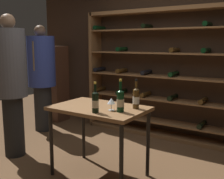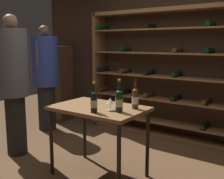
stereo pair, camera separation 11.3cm
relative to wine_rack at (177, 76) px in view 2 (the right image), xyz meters
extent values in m
plane|color=brown|center=(-0.19, -1.68, -1.04)|extent=(9.78, 9.78, 0.00)
cube|color=#3D2B1E|center=(-0.19, 0.21, 0.36)|extent=(5.62, 0.10, 2.80)
cube|color=brown|center=(-1.58, 0.00, 0.01)|extent=(0.06, 0.32, 2.11)
cube|color=brown|center=(-0.01, 0.00, 1.04)|extent=(3.13, 0.32, 0.06)
cube|color=brown|center=(-0.01, 0.00, -1.01)|extent=(3.13, 0.32, 0.06)
cube|color=brown|center=(-0.01, 0.00, -0.79)|extent=(3.05, 0.32, 0.02)
cylinder|color=black|center=(-1.48, 0.00, -0.73)|extent=(0.08, 0.30, 0.08)
cylinder|color=black|center=(-0.99, 0.00, -0.73)|extent=(0.08, 0.30, 0.08)
cylinder|color=black|center=(0.47, 0.00, -0.73)|extent=(0.08, 0.30, 0.08)
cube|color=brown|center=(-0.01, 0.00, -0.40)|extent=(3.05, 0.32, 0.02)
cylinder|color=#4C3314|center=(-1.48, 0.00, -0.35)|extent=(0.08, 0.30, 0.08)
cylinder|color=black|center=(-0.99, 0.00, -0.35)|extent=(0.08, 0.30, 0.08)
cylinder|color=#4C3314|center=(-0.50, 0.00, -0.35)|extent=(0.08, 0.30, 0.08)
cylinder|color=black|center=(-0.01, 0.00, -0.35)|extent=(0.08, 0.30, 0.08)
cylinder|color=#4C3314|center=(0.47, 0.00, -0.35)|extent=(0.08, 0.30, 0.08)
cube|color=brown|center=(-0.01, 0.00, -0.02)|extent=(3.05, 0.32, 0.02)
cylinder|color=black|center=(-1.48, 0.00, 0.03)|extent=(0.08, 0.30, 0.08)
cylinder|color=#4C3314|center=(-0.99, 0.00, 0.03)|extent=(0.08, 0.30, 0.08)
cylinder|color=black|center=(-0.50, 0.00, 0.03)|extent=(0.08, 0.30, 0.08)
cylinder|color=black|center=(-0.01, 0.00, 0.03)|extent=(0.08, 0.30, 0.08)
cube|color=brown|center=(-0.01, 0.00, 0.36)|extent=(3.05, 0.32, 0.02)
cylinder|color=black|center=(-0.99, 0.00, 0.41)|extent=(0.08, 0.30, 0.08)
cylinder|color=#4C3314|center=(-0.01, 0.00, 0.41)|extent=(0.08, 0.30, 0.08)
cylinder|color=black|center=(0.47, 0.00, 0.41)|extent=(0.08, 0.30, 0.08)
cube|color=brown|center=(-0.01, 0.00, 0.74)|extent=(3.05, 0.32, 0.02)
cylinder|color=black|center=(-1.48, 0.00, 0.79)|extent=(0.08, 0.30, 0.08)
cylinder|color=black|center=(-0.50, 0.00, 0.79)|extent=(0.08, 0.30, 0.08)
cylinder|color=black|center=(0.47, 0.00, 0.79)|extent=(0.08, 0.30, 0.08)
cube|color=brown|center=(-0.24, -1.72, -0.22)|extent=(1.07, 0.70, 0.04)
cylinder|color=black|center=(-0.73, -2.02, -0.64)|extent=(0.04, 0.04, 0.80)
cylinder|color=black|center=(0.24, -2.02, -0.64)|extent=(0.04, 0.04, 0.80)
cylinder|color=black|center=(-0.73, -1.42, -0.64)|extent=(0.04, 0.04, 0.80)
cylinder|color=black|center=(0.24, -1.42, -0.64)|extent=(0.04, 0.04, 0.80)
cylinder|color=black|center=(-1.60, -1.88, -0.62)|extent=(0.27, 0.27, 0.84)
cylinder|color=#4C4C51|center=(-1.60, -1.88, 0.25)|extent=(0.42, 0.42, 0.91)
sphere|color=brown|center=(-1.60, -1.88, 0.80)|extent=(0.20, 0.20, 0.20)
cylinder|color=black|center=(-2.13, -0.84, -0.64)|extent=(0.31, 0.31, 0.81)
cylinder|color=#2D3D8C|center=(-2.13, -0.84, 0.20)|extent=(0.48, 0.48, 0.87)
sphere|color=brown|center=(-2.13, -0.84, 0.73)|extent=(0.20, 0.20, 0.20)
cube|color=olive|center=(-2.06, -1.08, 0.31)|extent=(0.05, 0.02, 0.49)
cube|color=#4C2D1E|center=(-2.44, -0.21, -0.29)|extent=(0.44, 0.36, 1.50)
cylinder|color=black|center=(-0.12, -1.96, -0.10)|extent=(0.07, 0.07, 0.21)
cone|color=black|center=(-0.12, -1.96, 0.02)|extent=(0.07, 0.07, 0.03)
cylinder|color=black|center=(-0.12, -1.96, 0.06)|extent=(0.03, 0.03, 0.07)
cylinder|color=#B7932D|center=(-0.12, -1.96, 0.11)|extent=(0.03, 0.03, 0.02)
cylinder|color=#C6B28C|center=(-0.12, -1.96, -0.11)|extent=(0.07, 0.07, 0.08)
cylinder|color=#4C3314|center=(0.15, -1.56, -0.10)|extent=(0.07, 0.07, 0.21)
cone|color=#4C3314|center=(0.15, -1.56, 0.02)|extent=(0.07, 0.07, 0.03)
cylinder|color=#4C3314|center=(0.15, -1.56, 0.07)|extent=(0.03, 0.03, 0.08)
cylinder|color=black|center=(0.15, -1.56, 0.12)|extent=(0.03, 0.03, 0.02)
cylinder|color=silver|center=(0.15, -1.56, -0.11)|extent=(0.07, 0.07, 0.08)
cylinder|color=black|center=(0.08, -1.79, -0.09)|extent=(0.08, 0.08, 0.22)
cone|color=black|center=(0.08, -1.79, 0.03)|extent=(0.08, 0.08, 0.03)
cylinder|color=black|center=(0.08, -1.79, 0.08)|extent=(0.03, 0.03, 0.09)
cylinder|color=#B7932D|center=(0.08, -1.79, 0.14)|extent=(0.03, 0.03, 0.02)
cylinder|color=#C6B28C|center=(0.08, -1.79, -0.10)|extent=(0.08, 0.08, 0.08)
cylinder|color=silver|center=(-0.04, -1.78, -0.20)|extent=(0.07, 0.07, 0.00)
cylinder|color=silver|center=(-0.04, -1.78, -0.16)|extent=(0.01, 0.01, 0.07)
cone|color=silver|center=(-0.04, -1.78, -0.10)|extent=(0.09, 0.09, 0.06)
cylinder|color=#590A14|center=(-0.04, -1.78, -0.11)|extent=(0.05, 0.05, 0.02)
camera|label=1|loc=(1.57, -4.22, 0.52)|focal=44.22mm
camera|label=2|loc=(1.66, -4.15, 0.52)|focal=44.22mm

